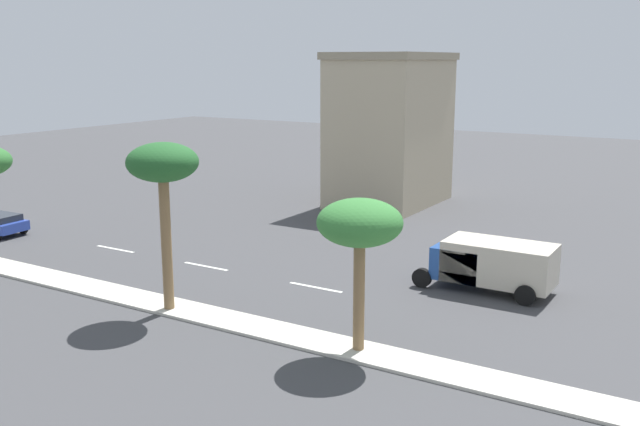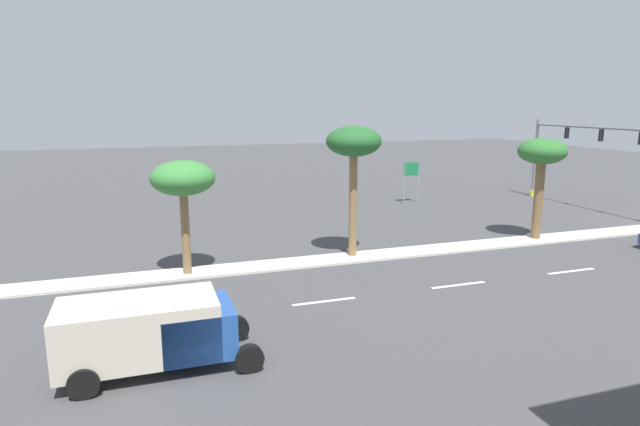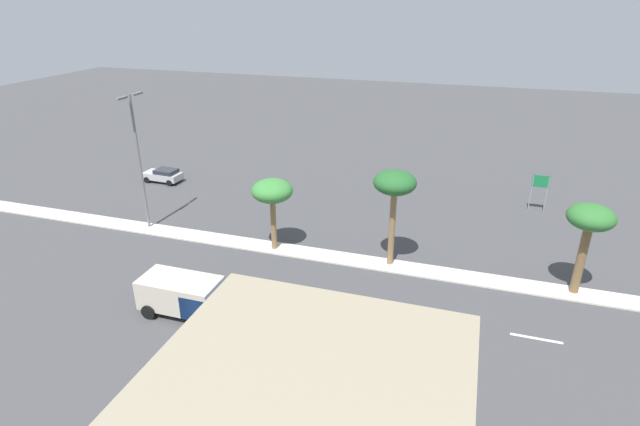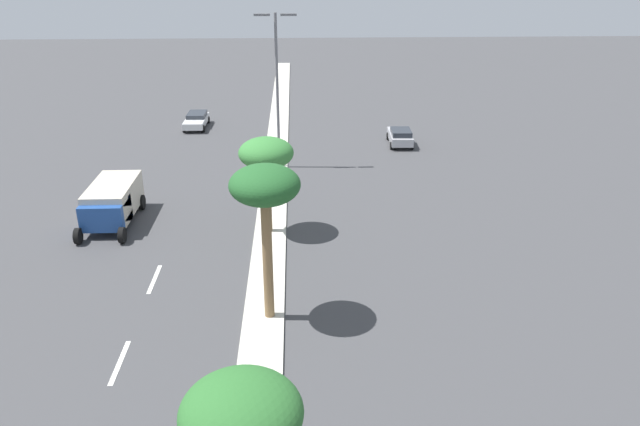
% 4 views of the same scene
% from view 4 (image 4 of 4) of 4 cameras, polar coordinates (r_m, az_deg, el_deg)
% --- Properties ---
extents(ground_plane, '(160.00, 160.00, 0.00)m').
position_cam_4_polar(ground_plane, '(37.10, -4.56, -0.22)').
color(ground_plane, '#424244').
extents(median_curb, '(1.80, 86.74, 0.12)m').
position_cam_4_polar(median_curb, '(46.06, -4.19, 4.70)').
color(median_curb, beige).
rests_on(median_curb, ground).
extents(lane_stripe_outboard, '(0.20, 2.80, 0.01)m').
position_cam_4_polar(lane_stripe_outboard, '(25.79, -18.32, -13.20)').
color(lane_stripe_outboard, silver).
rests_on(lane_stripe_outboard, ground).
extents(lane_stripe_trailing, '(0.20, 2.80, 0.01)m').
position_cam_4_polar(lane_stripe_trailing, '(31.11, -15.31, -6.02)').
color(lane_stripe_trailing, silver).
rests_on(lane_stripe_trailing, ground).
extents(palm_tree_front, '(2.83, 2.83, 6.08)m').
position_cam_4_polar(palm_tree_front, '(14.58, -7.36, -19.05)').
color(palm_tree_front, brown).
rests_on(palm_tree_front, median_curb).
extents(palm_tree_far, '(2.90, 2.90, 6.95)m').
position_cam_4_polar(palm_tree_far, '(24.44, -5.21, 2.13)').
color(palm_tree_far, olive).
rests_on(palm_tree_far, median_curb).
extents(palm_tree_right, '(3.02, 3.02, 5.49)m').
position_cam_4_polar(palm_tree_right, '(33.18, -5.09, 5.47)').
color(palm_tree_right, olive).
rests_on(palm_tree_right, median_curb).
extents(street_lamp_front, '(2.90, 0.24, 10.88)m').
position_cam_4_polar(street_lamp_front, '(43.72, -4.06, 12.32)').
color(street_lamp_front, slate).
rests_on(street_lamp_front, median_curb).
extents(sedan_silver_right, '(2.00, 3.96, 1.39)m').
position_cam_4_polar(sedan_silver_right, '(50.79, 7.55, 7.19)').
color(sedan_silver_right, '#B2B2B7').
rests_on(sedan_silver_right, ground).
extents(sedan_white_leading, '(1.96, 4.39, 1.25)m').
position_cam_4_polar(sedan_white_leading, '(56.69, -11.55, 8.58)').
color(sedan_white_leading, silver).
rests_on(sedan_white_leading, ground).
extents(box_truck, '(2.68, 6.06, 2.29)m').
position_cam_4_polar(box_truck, '(37.53, -19.02, 0.93)').
color(box_truck, '#234C99').
rests_on(box_truck, ground).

